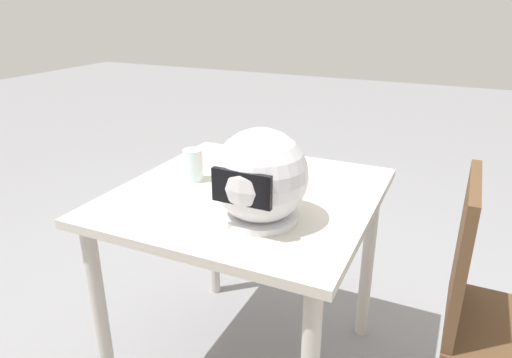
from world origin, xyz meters
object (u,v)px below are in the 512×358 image
object	(u,v)px
dining_table	(247,220)
drinking_glass	(193,165)
pizza	(264,172)
motorcycle_helmet	(260,178)
chair_side	(488,308)

from	to	relation	value
dining_table	drinking_glass	bearing A→B (deg)	-2.74
dining_table	pizza	world-z (taller)	pizza
pizza	drinking_glass	bearing A→B (deg)	30.83
dining_table	motorcycle_helmet	bearing A→B (deg)	126.46
dining_table	pizza	distance (m)	0.19
drinking_glass	chair_side	distance (m)	1.05
dining_table	chair_side	distance (m)	0.80
dining_table	motorcycle_helmet	distance (m)	0.32
motorcycle_helmet	drinking_glass	bearing A→B (deg)	-27.99
motorcycle_helmet	chair_side	world-z (taller)	motorcycle_helmet
drinking_glass	chair_side	bearing A→B (deg)	-179.08
pizza	chair_side	size ratio (longest dim) A/B	0.30
chair_side	dining_table	bearing A→B (deg)	1.94
pizza	motorcycle_helmet	world-z (taller)	motorcycle_helmet
motorcycle_helmet	drinking_glass	xyz separation A→B (m)	(0.35, -0.18, -0.08)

